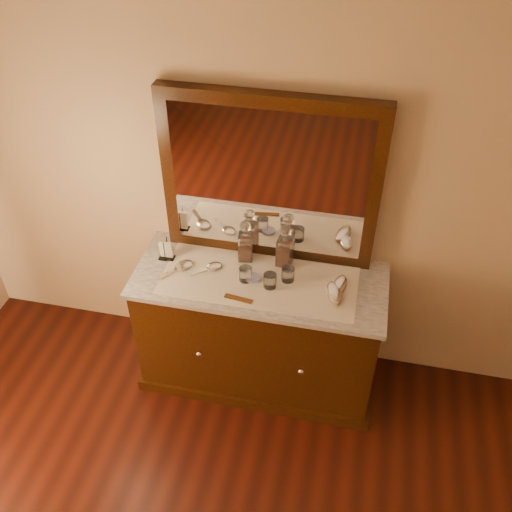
% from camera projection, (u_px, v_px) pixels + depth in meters
% --- Properties ---
extents(dresser_cabinet, '(1.40, 0.55, 0.82)m').
position_uv_depth(dresser_cabinet, '(259.00, 331.00, 3.49)').
color(dresser_cabinet, black).
rests_on(dresser_cabinet, floor).
extents(dresser_plinth, '(1.46, 0.59, 0.08)m').
position_uv_depth(dresser_plinth, '(259.00, 369.00, 3.73)').
color(dresser_plinth, black).
rests_on(dresser_plinth, floor).
extents(knob_left, '(0.04, 0.04, 0.04)m').
position_uv_depth(knob_left, '(199.00, 354.00, 3.30)').
color(knob_left, silver).
rests_on(knob_left, dresser_cabinet).
extents(knob_right, '(0.04, 0.04, 0.04)m').
position_uv_depth(knob_right, '(301.00, 371.00, 3.21)').
color(knob_right, silver).
rests_on(knob_right, dresser_cabinet).
extents(marble_top, '(1.44, 0.59, 0.03)m').
position_uv_depth(marble_top, '(260.00, 280.00, 3.22)').
color(marble_top, white).
rests_on(marble_top, dresser_cabinet).
extents(mirror_frame, '(1.20, 0.08, 1.00)m').
position_uv_depth(mirror_frame, '(269.00, 180.00, 3.07)').
color(mirror_frame, black).
rests_on(mirror_frame, marble_top).
extents(mirror_glass, '(1.06, 0.01, 0.86)m').
position_uv_depth(mirror_glass, '(268.00, 184.00, 3.04)').
color(mirror_glass, white).
rests_on(mirror_glass, marble_top).
extents(lace_runner, '(1.10, 0.45, 0.00)m').
position_uv_depth(lace_runner, '(259.00, 281.00, 3.19)').
color(lace_runner, silver).
rests_on(lace_runner, marble_top).
extents(pin_dish, '(0.10, 0.10, 0.01)m').
position_uv_depth(pin_dish, '(253.00, 278.00, 3.19)').
color(pin_dish, white).
rests_on(pin_dish, lace_runner).
extents(comb, '(0.16, 0.05, 0.01)m').
position_uv_depth(comb, '(239.00, 299.00, 3.07)').
color(comb, brown).
rests_on(comb, lace_runner).
extents(napkin_rack, '(0.09, 0.06, 0.14)m').
position_uv_depth(napkin_rack, '(166.00, 251.00, 3.31)').
color(napkin_rack, black).
rests_on(napkin_rack, marble_top).
extents(decanter_left, '(0.09, 0.09, 0.27)m').
position_uv_depth(decanter_left, '(246.00, 245.00, 3.27)').
color(decanter_left, '#933815').
rests_on(decanter_left, lace_runner).
extents(decanter_right, '(0.09, 0.09, 0.28)m').
position_uv_depth(decanter_right, '(285.00, 249.00, 3.23)').
color(decanter_right, '#933815').
rests_on(decanter_right, lace_runner).
extents(brush_near, '(0.12, 0.19, 0.05)m').
position_uv_depth(brush_near, '(334.00, 294.00, 3.07)').
color(brush_near, '#917358').
rests_on(brush_near, lace_runner).
extents(brush_far, '(0.10, 0.17, 0.04)m').
position_uv_depth(brush_far, '(339.00, 286.00, 3.12)').
color(brush_far, '#917358').
rests_on(brush_far, lace_runner).
extents(hand_mirror_outer, '(0.18, 0.21, 0.02)m').
position_uv_depth(hand_mirror_outer, '(181.00, 267.00, 3.26)').
color(hand_mirror_outer, silver).
rests_on(hand_mirror_outer, lace_runner).
extents(hand_mirror_inner, '(0.18, 0.16, 0.02)m').
position_uv_depth(hand_mirror_inner, '(211.00, 267.00, 3.26)').
color(hand_mirror_inner, silver).
rests_on(hand_mirror_inner, lace_runner).
extents(tumblers, '(0.31, 0.15, 0.08)m').
position_uv_depth(tumblers, '(268.00, 276.00, 3.15)').
color(tumblers, white).
rests_on(tumblers, lace_runner).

